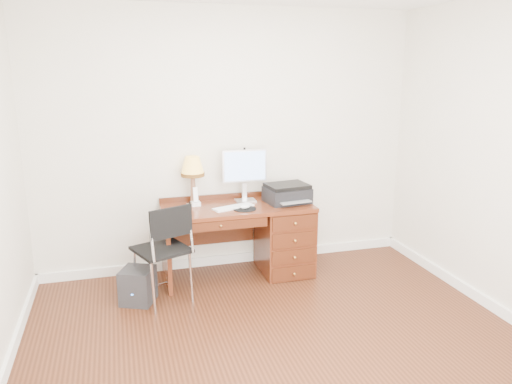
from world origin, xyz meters
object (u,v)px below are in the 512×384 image
object	(u,v)px
phone	(196,200)
chair	(162,245)
printer	(287,193)
monitor	(245,169)
leg_lamp	(193,169)
desk	(268,234)
equipment_box	(138,286)

from	to	relation	value
phone	chair	world-z (taller)	chair
printer	chair	distance (m)	1.42
monitor	leg_lamp	xyz separation A→B (m)	(-0.53, 0.02, 0.02)
desk	chair	distance (m)	1.22
leg_lamp	chair	world-z (taller)	leg_lamp
monitor	chair	size ratio (longest dim) A/B	0.57
leg_lamp	desk	bearing A→B (deg)	-14.27
phone	chair	xyz separation A→B (m)	(-0.40, -0.55, -0.23)
desk	printer	size ratio (longest dim) A/B	3.20
monitor	equipment_box	distance (m)	1.56
monitor	printer	world-z (taller)	monitor
desk	leg_lamp	bearing A→B (deg)	165.73
monitor	chair	world-z (taller)	monitor
desk	printer	xyz separation A→B (m)	(0.20, -0.01, 0.43)
desk	chair	size ratio (longest dim) A/B	1.59
monitor	leg_lamp	size ratio (longest dim) A/B	1.10
equipment_box	leg_lamp	bearing A→B (deg)	65.18
phone	equipment_box	xyz separation A→B (m)	(-0.63, -0.46, -0.64)
leg_lamp	phone	bearing A→B (deg)	-82.42
printer	leg_lamp	xyz separation A→B (m)	(-0.94, 0.20, 0.26)
desk	monitor	bearing A→B (deg)	140.24
desk	monitor	world-z (taller)	monitor
monitor	phone	world-z (taller)	monitor
leg_lamp	monitor	bearing A→B (deg)	-2.17
monitor	leg_lamp	distance (m)	0.54
chair	monitor	bearing A→B (deg)	11.75
equipment_box	monitor	bearing A→B (deg)	48.30
leg_lamp	chair	size ratio (longest dim) A/B	0.52
desk	equipment_box	distance (m)	1.42
desk	leg_lamp	distance (m)	1.03
monitor	equipment_box	world-z (taller)	monitor
printer	phone	xyz separation A→B (m)	(-0.93, 0.12, -0.04)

